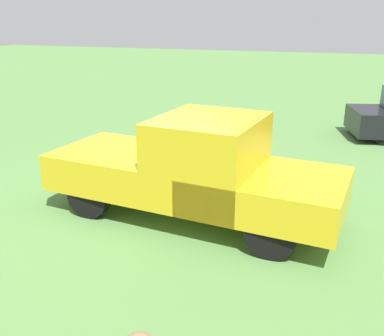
% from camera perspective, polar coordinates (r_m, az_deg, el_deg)
% --- Properties ---
extents(ground_plane, '(80.00, 80.00, 0.00)m').
position_cam_1_polar(ground_plane, '(8.59, -3.74, -3.59)').
color(ground_plane, '#5B8C47').
extents(pickup_truck, '(5.18, 2.21, 1.80)m').
position_cam_1_polar(pickup_truck, '(7.30, 0.93, 0.08)').
color(pickup_truck, black).
rests_on(pickup_truck, ground_plane).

